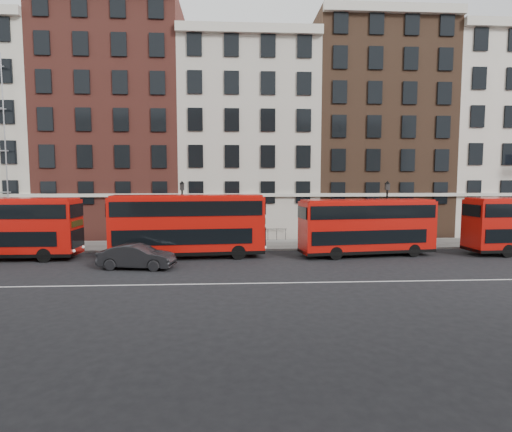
{
  "coord_description": "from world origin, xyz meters",
  "views": [
    {
      "loc": [
        -1.52,
        -22.88,
        5.46
      ],
      "look_at": [
        0.08,
        5.0,
        3.0
      ],
      "focal_mm": 28.0,
      "sensor_mm": 36.0,
      "label": 1
    }
  ],
  "objects": [
    {
      "name": "ground",
      "position": [
        0.0,
        0.0,
        0.0
      ],
      "size": [
        120.0,
        120.0,
        0.0
      ],
      "primitive_type": "plane",
      "color": "black",
      "rests_on": "ground"
    },
    {
      "name": "bus_b",
      "position": [
        -4.73,
        5.4,
        2.41
      ],
      "size": [
        10.86,
        3.48,
        4.49
      ],
      "rotation": [
        0.0,
        0.0,
        0.09
      ],
      "color": "#AF0E08",
      "rests_on": "ground"
    },
    {
      "name": "lamp_post_left",
      "position": [
        -5.55,
        8.95,
        3.08
      ],
      "size": [
        0.44,
        0.44,
        5.33
      ],
      "color": "black",
      "rests_on": "pavement"
    },
    {
      "name": "lamp_post_right",
      "position": [
        11.02,
        8.96,
        3.08
      ],
      "size": [
        0.44,
        0.44,
        5.33
      ],
      "color": "black",
      "rests_on": "pavement"
    },
    {
      "name": "bus_c",
      "position": [
        8.15,
        5.4,
        2.21
      ],
      "size": [
        10.03,
        3.62,
        4.12
      ],
      "rotation": [
        0.0,
        0.0,
        0.13
      ],
      "color": "#AF0E08",
      "rests_on": "ground"
    },
    {
      "name": "bus_a",
      "position": [
        -17.5,
        5.41,
        2.3
      ],
      "size": [
        10.23,
        2.57,
        4.29
      ],
      "rotation": [
        0.0,
        0.0,
        -0.01
      ],
      "color": "#AF0E08",
      "rests_on": "ground"
    },
    {
      "name": "road_centre_line",
      "position": [
        0.0,
        -2.0,
        0.01
      ],
      "size": [
        70.0,
        0.12,
        0.01
      ],
      "primitive_type": "cube",
      "color": "white",
      "rests_on": "ground"
    },
    {
      "name": "building_terrace",
      "position": [
        -0.31,
        17.88,
        10.24
      ],
      "size": [
        64.0,
        11.95,
        22.0
      ],
      "color": "#B1AB99",
      "rests_on": "ground"
    },
    {
      "name": "iron_railings",
      "position": [
        0.0,
        12.7,
        0.65
      ],
      "size": [
        6.6,
        0.06,
        1.0
      ],
      "primitive_type": null,
      "color": "black",
      "rests_on": "pavement"
    },
    {
      "name": "car_front",
      "position": [
        -7.53,
        2.02,
        0.77
      ],
      "size": [
        4.86,
        2.33,
        1.54
      ],
      "primitive_type": "imported",
      "rotation": [
        0.0,
        0.0,
        1.42
      ],
      "color": "black",
      "rests_on": "ground"
    },
    {
      "name": "pavement",
      "position": [
        0.0,
        10.5,
        0.07
      ],
      "size": [
        80.0,
        5.0,
        0.15
      ],
      "primitive_type": "cube",
      "color": "gray",
      "rests_on": "ground"
    },
    {
      "name": "kerb",
      "position": [
        0.0,
        8.0,
        0.08
      ],
      "size": [
        80.0,
        0.3,
        0.16
      ],
      "primitive_type": "cube",
      "color": "gray",
      "rests_on": "ground"
    }
  ]
}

